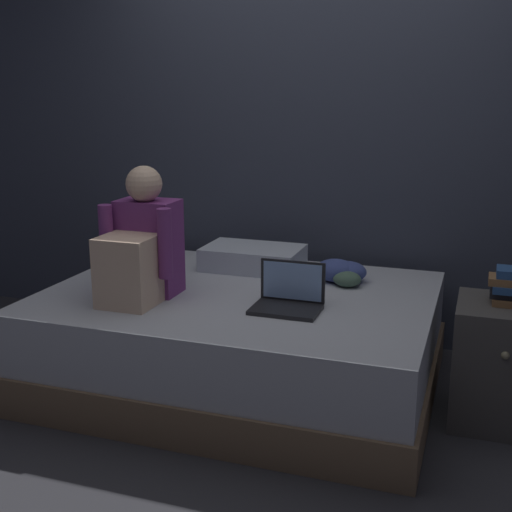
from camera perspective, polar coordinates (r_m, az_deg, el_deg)
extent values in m
plane|color=#2D2D33|center=(3.34, 0.12, -13.29)|extent=(8.00, 8.00, 0.00)
cube|color=#383D4C|center=(4.12, 5.66, 11.47)|extent=(5.60, 0.10, 2.70)
cube|color=#7A6047|center=(3.61, -1.36, -9.28)|extent=(2.00, 1.50, 0.21)
cube|color=#B2B7C1|center=(3.51, -1.39, -5.44)|extent=(1.96, 1.46, 0.31)
cube|color=#474442|center=(3.36, 20.24, -8.60)|extent=(0.44, 0.44, 0.58)
sphere|color=gray|center=(3.10, 20.48, -7.94)|extent=(0.04, 0.04, 0.04)
cube|color=#75337A|center=(3.43, -9.08, 0.77)|extent=(0.30, 0.20, 0.48)
sphere|color=beige|center=(3.35, -9.53, 6.08)|extent=(0.18, 0.18, 0.18)
cube|color=beige|center=(3.26, -10.83, -1.27)|extent=(0.26, 0.24, 0.34)
cylinder|color=#75337A|center=(3.38, -12.62, 1.44)|extent=(0.07, 0.07, 0.34)
cylinder|color=#75337A|center=(3.23, -7.77, 1.06)|extent=(0.07, 0.07, 0.34)
cube|color=black|center=(3.16, 2.54, -4.59)|extent=(0.32, 0.22, 0.02)
cube|color=black|center=(3.23, 3.14, -2.12)|extent=(0.32, 0.01, 0.20)
cube|color=#8CB2EA|center=(3.22, 3.10, -2.16)|extent=(0.29, 0.00, 0.18)
cube|color=silver|center=(3.88, -0.24, -0.15)|extent=(0.56, 0.36, 0.13)
ellipsoid|color=#4C6B56|center=(3.57, 7.77, -1.96)|extent=(0.15, 0.13, 0.08)
ellipsoid|color=#3D4C8E|center=(3.65, 6.84, -1.23)|extent=(0.22, 0.19, 0.12)
ellipsoid|color=#3D4C8E|center=(3.66, 7.83, -1.33)|extent=(0.20, 0.17, 0.11)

